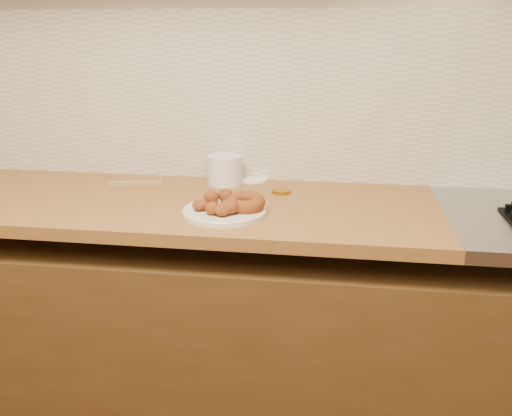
% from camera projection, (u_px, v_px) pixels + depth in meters
% --- Properties ---
extents(wall_back, '(4.00, 0.02, 2.70)m').
position_uv_depth(wall_back, '(293.00, 54.00, 1.88)').
color(wall_back, '#B7AC8F').
rests_on(wall_back, ground).
extents(base_cabinet, '(3.60, 0.60, 0.77)m').
position_uv_depth(base_cabinet, '(280.00, 343.00, 1.90)').
color(base_cabinet, '#4C361B').
rests_on(base_cabinet, floor).
extents(butcher_block, '(2.30, 0.62, 0.04)m').
position_uv_depth(butcher_block, '(91.00, 201.00, 1.83)').
color(butcher_block, olive).
rests_on(butcher_block, base_cabinet).
extents(backsplash, '(3.60, 0.02, 0.60)m').
position_uv_depth(backsplash, '(292.00, 98.00, 1.92)').
color(backsplash, beige).
rests_on(backsplash, wall_back).
extents(donut_plate, '(0.26, 0.26, 0.01)m').
position_uv_depth(donut_plate, '(224.00, 211.00, 1.64)').
color(donut_plate, silver).
rests_on(donut_plate, butcher_block).
extents(ring_donut, '(0.13, 0.13, 0.05)m').
position_uv_depth(ring_donut, '(245.00, 202.00, 1.64)').
color(ring_donut, maroon).
rests_on(ring_donut, donut_plate).
extents(fried_dough_chunks, '(0.15, 0.18, 0.05)m').
position_uv_depth(fried_dough_chunks, '(218.00, 204.00, 1.63)').
color(fried_dough_chunks, maroon).
rests_on(fried_dough_chunks, donut_plate).
extents(plastic_tub, '(0.14, 0.14, 0.10)m').
position_uv_depth(plastic_tub, '(225.00, 170.00, 1.95)').
color(plastic_tub, silver).
rests_on(plastic_tub, butcher_block).
extents(tub_lid, '(0.15, 0.15, 0.01)m').
position_uv_depth(tub_lid, '(252.00, 179.00, 2.01)').
color(tub_lid, white).
rests_on(tub_lid, butcher_block).
extents(brass_jar_lid, '(0.08, 0.08, 0.01)m').
position_uv_depth(brass_jar_lid, '(281.00, 191.00, 1.85)').
color(brass_jar_lid, '#AC751C').
rests_on(brass_jar_lid, butcher_block).
extents(wooden_utensil, '(0.19, 0.06, 0.01)m').
position_uv_depth(wooden_utensil, '(136.00, 183.00, 1.94)').
color(wooden_utensil, '#9C7A50').
rests_on(wooden_utensil, butcher_block).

